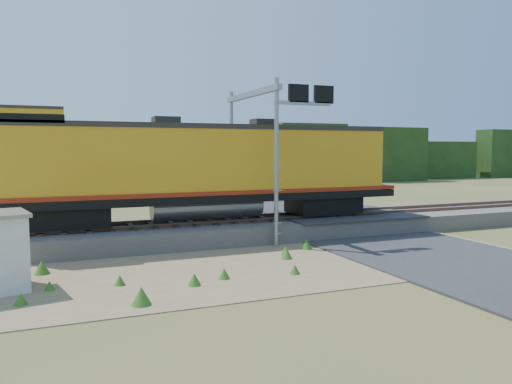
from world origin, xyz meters
name	(u,v)px	position (x,y,z in m)	size (l,w,h in m)	color
ground	(261,268)	(0.00, 0.00, 0.00)	(140.00, 140.00, 0.00)	#475123
ballast	(211,231)	(0.00, 6.00, 0.40)	(70.00, 5.00, 0.80)	slate
rails	(211,220)	(0.00, 6.00, 0.88)	(70.00, 1.54, 0.16)	brown
dirt_shoulder	(202,270)	(-2.00, 0.50, 0.01)	(26.00, 8.00, 0.03)	#8C7754
road	(408,247)	(7.00, 0.74, 0.09)	(7.00, 66.00, 0.86)	#38383A
tree_line_north	(120,159)	(0.00, 38.00, 3.07)	(130.00, 3.00, 6.50)	#173312
weed_clumps	(161,277)	(-3.50, 0.10, 0.00)	(15.00, 6.20, 0.56)	#34691E
locomotive	(202,167)	(-0.41, 6.00, 3.34)	(18.66, 2.85, 4.81)	black
signal_gantry	(264,123)	(2.40, 5.33, 5.33)	(2.82, 6.20, 7.11)	gray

